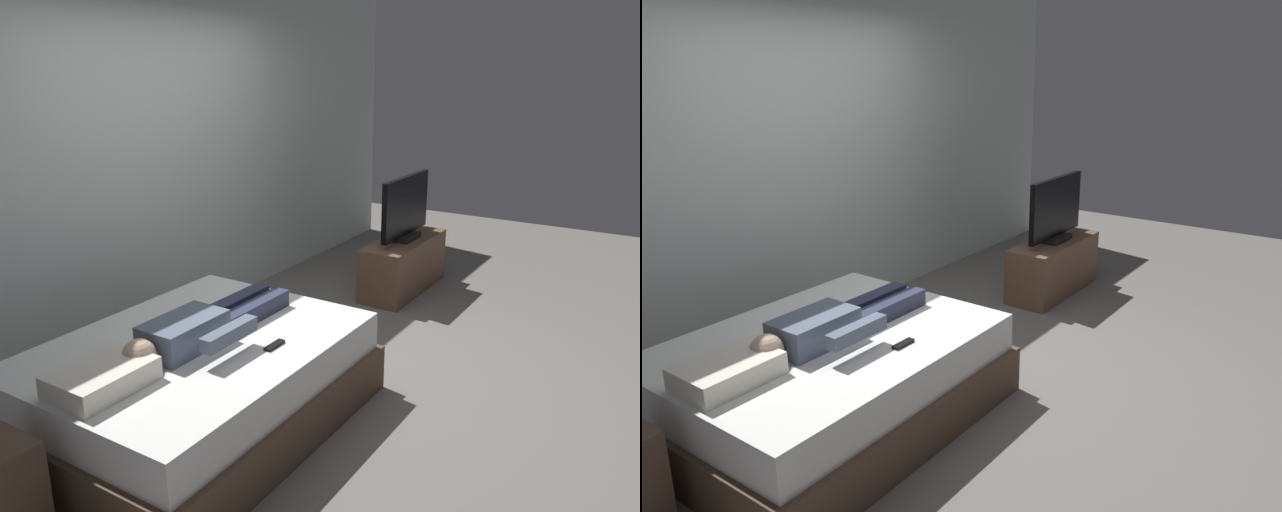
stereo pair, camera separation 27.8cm
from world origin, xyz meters
The scene contains 8 objects.
ground_plane centered at (0.00, 0.00, 0.00)m, with size 10.00×10.00×0.00m, color slate.
back_wall centered at (0.40, 1.63, 1.40)m, with size 6.40×0.10×2.80m, color silver.
bed centered at (-0.98, 0.35, 0.26)m, with size 1.95×1.50×0.54m.
pillow centered at (-1.64, 0.35, 0.60)m, with size 0.48×0.34×0.12m, color silver.
person centered at (-0.95, 0.32, 0.62)m, with size 1.26×0.46×0.18m.
remote centered at (-0.80, -0.09, 0.55)m, with size 0.15×0.04×0.02m, color black.
tv_stand centered at (1.76, 0.29, 0.25)m, with size 1.10×0.40×0.50m, color brown.
tv centered at (1.76, 0.29, 0.78)m, with size 0.88×0.20×0.59m.
Camera 2 is at (-3.27, -2.26, 2.10)m, focal length 35.37 mm.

